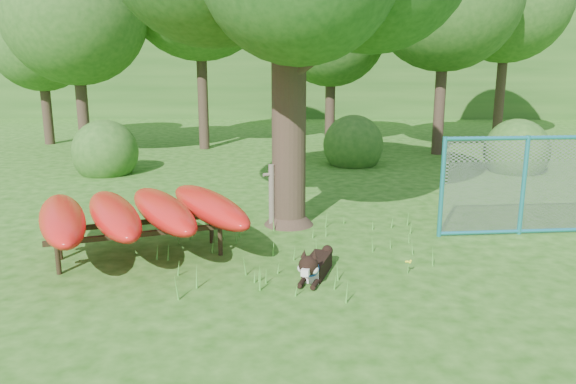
{
  "coord_description": "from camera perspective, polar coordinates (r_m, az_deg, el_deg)",
  "views": [
    {
      "loc": [
        0.39,
        -7.75,
        3.14
      ],
      "look_at": [
        0.2,
        1.2,
        1.0
      ],
      "focal_mm": 35.0,
      "sensor_mm": 36.0,
      "label": 1
    }
  ],
  "objects": [
    {
      "name": "shrub_left",
      "position": [
        16.48,
        -17.93,
        1.79
      ],
      "size": [
        1.8,
        1.8,
        1.8
      ],
      "primitive_type": "sphere",
      "color": "#27541B",
      "rests_on": "ground"
    },
    {
      "name": "husky_dog",
      "position": [
        8.24,
        2.71,
        -7.54
      ],
      "size": [
        0.56,
        1.17,
        0.54
      ],
      "rotation": [
        0.0,
        0.0,
        -0.28
      ],
      "color": "black",
      "rests_on": "ground"
    },
    {
      "name": "ground",
      "position": [
        8.37,
        -1.56,
        -8.59
      ],
      "size": [
        80.0,
        80.0,
        0.0
      ],
      "primitive_type": "plane",
      "color": "#1E5010",
      "rests_on": "ground"
    },
    {
      "name": "shrub_right",
      "position": [
        17.19,
        22.02,
        1.92
      ],
      "size": [
        1.8,
        1.8,
        1.8
      ],
      "primitive_type": "sphere",
      "color": "#27541B",
      "rests_on": "ground"
    },
    {
      "name": "bg_tree_f",
      "position": [
        22.78,
        -23.88,
        13.82
      ],
      "size": [
        3.6,
        3.6,
        5.55
      ],
      "color": "#31241B",
      "rests_on": "ground"
    },
    {
      "name": "kayak_rack",
      "position": [
        9.22,
        -14.92,
        -2.03
      ],
      "size": [
        4.03,
        3.62,
        0.98
      ],
      "rotation": [
        0.0,
        0.0,
        0.37
      ],
      "color": "black",
      "rests_on": "ground"
    },
    {
      "name": "bg_tree_c",
      "position": [
        20.8,
        4.43,
        16.07
      ],
      "size": [
        4.0,
        4.0,
        6.12
      ],
      "color": "#31241B",
      "rests_on": "ground"
    },
    {
      "name": "wooded_hillside",
      "position": [
        35.75,
        0.58,
        13.21
      ],
      "size": [
        80.0,
        12.0,
        6.0
      ],
      "primitive_type": "cube",
      "color": "#27541B",
      "rests_on": "ground"
    },
    {
      "name": "wooden_post",
      "position": [
        10.59,
        -1.67,
        -0.22
      ],
      "size": [
        0.32,
        0.2,
        1.21
      ],
      "rotation": [
        0.0,
        0.0,
        0.43
      ],
      "color": "brown",
      "rests_on": "ground"
    },
    {
      "name": "wildflower_clump",
      "position": [
        8.61,
        12.13,
        -7.04
      ],
      "size": [
        0.1,
        0.09,
        0.21
      ],
      "rotation": [
        0.0,
        0.0,
        -0.03
      ],
      "color": "#4B9A32",
      "rests_on": "ground"
    },
    {
      "name": "fence_section",
      "position": [
        10.93,
        22.81,
        0.6
      ],
      "size": [
        3.09,
        0.43,
        3.02
      ],
      "rotation": [
        0.0,
        0.0,
        0.11
      ],
      "color": "teal",
      "rests_on": "ground"
    },
    {
      "name": "shrub_mid",
      "position": [
        17.12,
        6.59,
        2.78
      ],
      "size": [
        1.8,
        1.8,
        1.8
      ],
      "primitive_type": "sphere",
      "color": "#27541B",
      "rests_on": "ground"
    },
    {
      "name": "bg_tree_a",
      "position": [
        19.09,
        -20.88,
        16.64
      ],
      "size": [
        4.4,
        4.4,
        6.7
      ],
      "color": "#31241B",
      "rests_on": "ground"
    }
  ]
}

